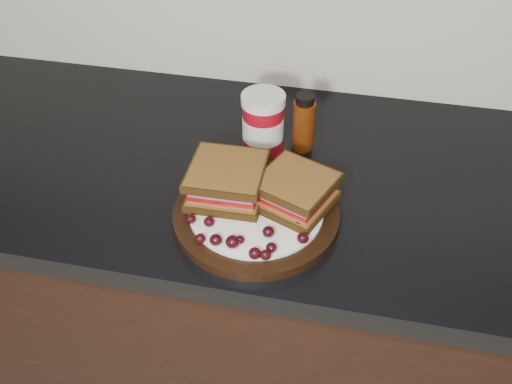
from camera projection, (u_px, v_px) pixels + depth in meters
base_cabinets at (301, 326)px, 1.37m from camera, size 3.96×0.58×0.86m
countertop at (314, 182)px, 1.07m from camera, size 3.98×0.60×0.04m
plate at (256, 215)px, 0.96m from camera, size 0.28×0.28×0.02m
sandwich_left at (227, 181)px, 0.96m from camera, size 0.13×0.13×0.06m
sandwich_right at (295, 191)px, 0.94m from camera, size 0.15×0.15×0.05m
grape_0 at (191, 219)px, 0.92m from camera, size 0.02×0.02×0.02m
grape_1 at (209, 222)px, 0.91m from camera, size 0.02×0.02×0.02m
grape_2 at (200, 239)px, 0.89m from camera, size 0.02×0.02×0.02m
grape_3 at (216, 240)px, 0.88m from camera, size 0.02×0.02×0.02m
grape_4 at (233, 242)px, 0.88m from camera, size 0.02×0.02×0.02m
grape_5 at (240, 240)px, 0.89m from camera, size 0.01×0.01×0.01m
grape_6 at (255, 253)px, 0.86m from camera, size 0.02×0.02×0.02m
grape_7 at (265, 255)px, 0.86m from camera, size 0.02×0.02×0.02m
grape_8 at (271, 248)px, 0.87m from camera, size 0.02×0.02×0.02m
grape_9 at (268, 232)px, 0.90m from camera, size 0.02×0.02×0.02m
grape_10 at (303, 238)px, 0.89m from camera, size 0.02×0.02×0.02m
grape_11 at (297, 225)px, 0.91m from camera, size 0.02×0.02×0.01m
grape_12 at (299, 225)px, 0.91m from camera, size 0.02×0.02×0.02m
grape_13 at (310, 209)px, 0.94m from camera, size 0.02×0.02×0.02m
grape_14 at (305, 203)px, 0.95m from camera, size 0.02×0.02×0.02m
grape_15 at (286, 199)px, 0.96m from camera, size 0.02×0.02×0.02m
grape_16 at (237, 183)px, 0.99m from camera, size 0.02×0.02×0.01m
grape_17 at (235, 186)px, 0.98m from camera, size 0.02×0.02×0.02m
grape_18 at (217, 182)px, 0.99m from camera, size 0.02×0.02×0.02m
grape_19 at (216, 188)px, 0.97m from camera, size 0.02×0.02×0.02m
grape_20 at (220, 202)px, 0.95m from camera, size 0.02×0.02×0.02m
grape_21 at (220, 205)px, 0.95m from camera, size 0.02×0.02×0.02m
grape_22 at (230, 186)px, 0.98m from camera, size 0.02×0.02×0.02m
grape_23 at (211, 186)px, 0.98m from camera, size 0.02×0.02×0.02m
grape_24 at (215, 194)px, 0.96m from camera, size 0.02×0.02×0.02m
condiment_jar at (263, 123)px, 1.08m from camera, size 0.11×0.11×0.12m
oil_bottle at (304, 122)px, 1.08m from camera, size 0.05×0.05×0.12m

